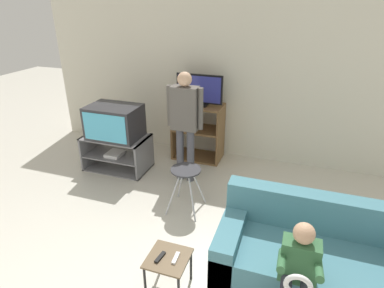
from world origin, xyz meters
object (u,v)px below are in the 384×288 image
(television_main, at_px, (115,122))
(folding_stool, at_px, (186,176))
(remote_control_black, at_px, (160,257))
(remote_control_white, at_px, (176,258))
(television_flat, at_px, (199,91))
(media_shelf, at_px, (198,131))
(tv_stand, at_px, (117,153))
(couch, at_px, (314,260))
(snack_table, at_px, (168,262))
(person_standing_adult, at_px, (185,118))
(person_seated_child, at_px, (298,271))

(television_main, xyz_separation_m, folding_stool, (1.41, -0.69, -0.31))
(remote_control_black, relative_size, remote_control_white, 1.00)
(television_flat, bearing_deg, folding_stool, -78.48)
(remote_control_white, bearing_deg, media_shelf, 101.44)
(television_main, distance_m, remote_control_white, 2.65)
(tv_stand, relative_size, couch, 0.55)
(remote_control_white, bearing_deg, tv_stand, 130.11)
(television_flat, xyz_separation_m, snack_table, (0.58, -2.70, -0.87))
(person_standing_adult, height_order, person_seated_child, person_standing_adult)
(media_shelf, distance_m, remote_control_white, 2.81)
(media_shelf, height_order, remote_control_black, media_shelf)
(folding_stool, xyz_separation_m, person_standing_adult, (-0.27, 0.71, 0.50))
(folding_stool, bearing_deg, person_standing_adult, 110.73)
(remote_control_white, height_order, person_standing_adult, person_standing_adult)
(tv_stand, height_order, remote_control_black, tv_stand)
(tv_stand, distance_m, media_shelf, 1.37)
(television_main, distance_m, person_standing_adult, 1.16)
(folding_stool, bearing_deg, remote_control_black, -80.45)
(remote_control_black, relative_size, couch, 0.08)
(tv_stand, relative_size, folding_stool, 1.68)
(media_shelf, xyz_separation_m, folding_stool, (0.32, -1.48, 0.01))
(folding_stool, distance_m, snack_table, 1.29)
(tv_stand, distance_m, remote_control_black, 2.57)
(folding_stool, bearing_deg, media_shelf, 102.31)
(television_flat, bearing_deg, remote_control_white, -76.43)
(folding_stool, bearing_deg, television_flat, 101.52)
(television_main, xyz_separation_m, television_flat, (1.12, 0.76, 0.39))
(television_main, bearing_deg, media_shelf, 36.08)
(tv_stand, relative_size, person_standing_adult, 0.61)
(folding_stool, height_order, remote_control_white, folding_stool)
(couch, distance_m, person_seated_child, 0.61)
(television_flat, height_order, snack_table, television_flat)
(television_main, height_order, remote_control_white, television_main)
(remote_control_white, xyz_separation_m, couch, (1.21, 0.51, -0.11))
(person_seated_child, bearing_deg, television_main, 145.56)
(folding_stool, height_order, couch, couch)
(snack_table, xyz_separation_m, person_standing_adult, (-0.55, 1.96, 0.68))
(folding_stool, bearing_deg, snack_table, -77.34)
(folding_stool, distance_m, remote_control_black, 1.30)
(television_flat, relative_size, remote_control_black, 5.25)
(couch, bearing_deg, remote_control_white, -157.06)
(remote_control_black, xyz_separation_m, remote_control_white, (0.14, 0.04, 0.00))
(television_flat, bearing_deg, television_main, -145.66)
(snack_table, height_order, person_standing_adult, person_standing_adult)
(person_seated_child, bearing_deg, folding_stool, 138.38)
(television_main, relative_size, folding_stool, 1.31)
(media_shelf, xyz_separation_m, television_flat, (0.03, -0.03, 0.71))
(television_flat, distance_m, person_seated_child, 3.23)
(person_seated_child, bearing_deg, person_standing_adult, 130.50)
(media_shelf, distance_m, remote_control_black, 2.81)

